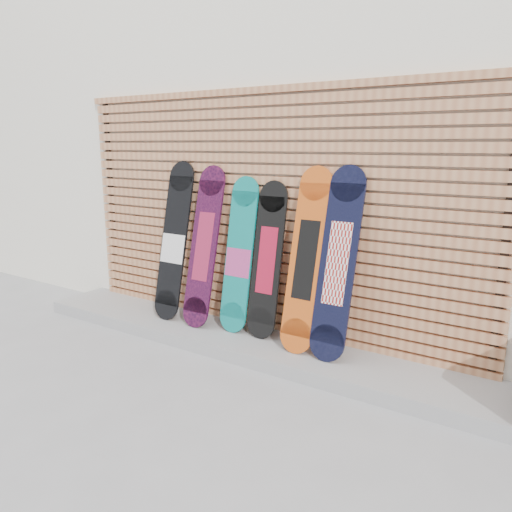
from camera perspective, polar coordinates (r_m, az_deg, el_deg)
The scene contains 10 objects.
ground at distance 4.05m, azimuth -5.28°, elevation -13.90°, with size 80.00×80.00×0.00m, color #949496.
building at distance 6.57m, azimuth 17.92°, elevation 11.98°, with size 12.00×5.00×3.60m, color white.
concrete_step at distance 4.61m, azimuth -1.44°, elevation -9.66°, with size 4.60×0.70×0.12m, color gray.
slat_wall at distance 4.54m, azimuth 0.57°, elevation 5.06°, with size 4.26×0.08×2.29m.
snowboard_0 at distance 4.96m, azimuth -9.35°, elevation 1.61°, with size 0.30×0.38×1.53m.
snowboard_1 at distance 4.71m, azimuth -5.97°, elevation 1.08°, with size 0.29×0.38×1.50m.
snowboard_2 at distance 4.54m, azimuth -1.95°, elevation -0.01°, with size 0.28×0.29×1.41m.
snowboard_3 at distance 4.39m, azimuth 1.29°, elevation -0.50°, with size 0.28×0.28×1.38m.
snowboard_4 at distance 4.12m, azimuth 5.77°, elevation -0.44°, with size 0.29×0.39×1.52m.
snowboard_5 at distance 4.00m, azimuth 9.31°, elevation -0.84°, with size 0.30×0.40×1.54m.
Camera 1 is at (2.28, -2.82, 1.81)m, focal length 35.00 mm.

